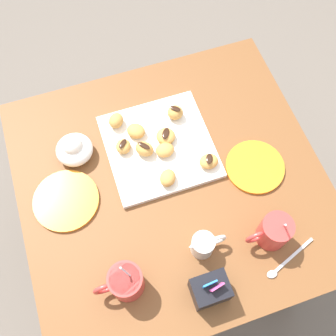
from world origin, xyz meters
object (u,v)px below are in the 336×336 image
coffee_mug_red_right (125,282)px  beignet_1 (166,136)px  beignet_7 (136,131)px  beignet_3 (209,161)px  saucer_orange_left (255,167)px  beignet_6 (144,149)px  beignet_4 (165,150)px  cream_pitcher_white (203,245)px  saucer_orange_right (66,200)px  dining_table (171,198)px  pastry_plate_square (159,146)px  beignet_0 (175,112)px  ice_cream_bowl (74,149)px  beignet_2 (123,147)px  coffee_mug_red_left (274,231)px  beignet_5 (167,177)px  beignet_8 (116,121)px  sugar_caddy (210,290)px

coffee_mug_red_right → beignet_1: bearing=-121.8°
beignet_1 → beignet_7: beignet_7 is taller
beignet_3 → saucer_orange_left: bearing=159.6°
beignet_1 → beignet_6: size_ratio=1.03×
beignet_4 → saucer_orange_left: bearing=152.6°
cream_pitcher_white → saucer_orange_right: (0.31, -0.25, -0.03)m
dining_table → pastry_plate_square: 0.19m
pastry_plate_square → beignet_6: size_ratio=5.67×
dining_table → beignet_4: bearing=-95.3°
beignet_0 → beignet_3: size_ratio=0.86×
dining_table → beignet_6: (0.05, -0.11, 0.17)m
coffee_mug_red_right → saucer_orange_right: (0.10, -0.27, -0.05)m
coffee_mug_red_right → ice_cream_bowl: bearing=-84.8°
beignet_2 → beignet_1: bearing=177.2°
coffee_mug_red_left → coffee_mug_red_right: size_ratio=1.03×
ice_cream_bowl → beignet_5: ice_cream_bowl is taller
saucer_orange_left → beignet_8: size_ratio=3.41×
beignet_3 → saucer_orange_right: bearing=-3.5°
coffee_mug_red_right → dining_table: bearing=-130.4°
ice_cream_bowl → beignet_3: 0.39m
pastry_plate_square → sugar_caddy: size_ratio=2.88×
ice_cream_bowl → beignet_0: (-0.32, -0.02, 0.00)m
ice_cream_bowl → sugar_caddy: bearing=115.0°
saucer_orange_right → beignet_3: (-0.41, 0.03, 0.03)m
saucer_orange_left → beignet_4: (0.23, -0.12, 0.03)m
beignet_7 → beignet_0: bearing=-170.4°
beignet_6 → beignet_8: same height
beignet_1 → beignet_4: (0.02, 0.04, 0.00)m
sugar_caddy → saucer_orange_left: bearing=-131.6°
beignet_7 → beignet_8: beignet_8 is taller
ice_cream_bowl → saucer_orange_right: ice_cream_bowl is taller
beignet_3 → beignet_6: bearing=-30.3°
beignet_6 → beignet_2: bearing=-27.4°
coffee_mug_red_left → beignet_6: size_ratio=2.76×
beignet_0 → beignet_4: bearing=57.6°
pastry_plate_square → beignet_7: 0.08m
sugar_caddy → beignet_4: (-0.02, -0.41, -0.01)m
saucer_orange_right → beignet_3: 0.42m
dining_table → beignet_3: bearing=-174.0°
beignet_0 → beignet_5: size_ratio=0.89×
sugar_caddy → beignet_2: sugar_caddy is taller
sugar_caddy → beignet_1: bearing=-94.5°
beignet_5 → beignet_7: 0.18m
ice_cream_bowl → saucer_orange_right: (0.06, 0.13, -0.03)m
coffee_mug_red_left → beignet_6: (0.24, -0.34, -0.02)m
coffee_mug_red_right → coffee_mug_red_left: bearing=180.0°
beignet_8 → beignet_5: bearing=111.4°
ice_cream_bowl → beignet_7: 0.19m
cream_pitcher_white → beignet_5: 0.21m
beignet_1 → beignet_8: 0.16m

